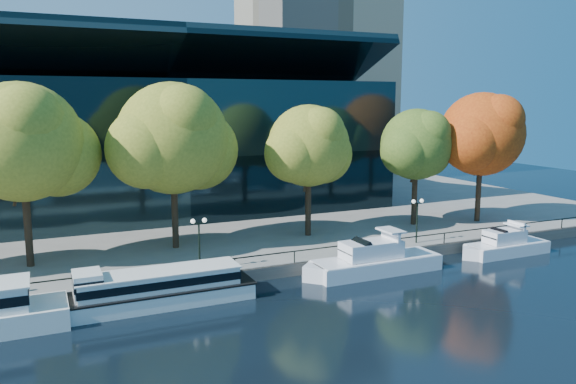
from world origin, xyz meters
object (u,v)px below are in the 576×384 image
tree_3 (310,148)px  lamp_1 (199,232)px  cruiser_far (504,245)px  cruiser_near (372,260)px  tree_5 (483,136)px  tree_1 (24,145)px  tree_2 (175,141)px  tour_boat (147,289)px  lamp_2 (417,211)px  tree_4 (418,146)px

tree_3 → lamp_1: size_ratio=3.09×
cruiser_far → tree_3: (-14.41, 10.40, 8.50)m
cruiser_near → tree_5: size_ratio=0.88×
tree_1 → tree_2: size_ratio=0.99×
tour_boat → tree_5: tree_5 is taller
lamp_1 → lamp_2: size_ratio=1.00×
tour_boat → tree_2: (4.71, 10.74, 9.18)m
tree_3 → tour_boat: bearing=-149.9°
tree_4 → lamp_2: bearing=-126.2°
tree_1 → tour_boat: bearing=-54.7°
cruiser_near → tree_1: 28.34m
tree_4 → tour_boat: bearing=-161.6°
cruiser_near → tree_3: 13.14m
tree_4 → lamp_2: tree_4 is taller
cruiser_near → lamp_1: 13.98m
tree_3 → tree_4: 12.23m
tour_boat → tree_4: (29.56, 9.85, 7.98)m
tree_1 → tree_2: bearing=4.4°
cruiser_near → tree_4: bearing=40.2°
tour_boat → cruiser_near: (17.84, -0.06, -0.15)m
tree_2 → tree_4: tree_2 is taller
tree_2 → lamp_2: tree_2 is taller
tour_boat → lamp_2: (24.86, 3.41, 2.75)m
tree_1 → lamp_2: bearing=-11.4°
tree_5 → lamp_2: size_ratio=3.40×
tree_5 → tree_2: bearing=175.7°
lamp_1 → lamp_2: same height
cruiser_near → lamp_2: lamp_2 is taller
tree_4 → lamp_1: (-24.94, -6.43, -5.23)m
lamp_1 → tree_4: bearing=14.5°
tree_2 → tree_5: bearing=-4.3°
tree_1 → tree_3: (24.31, 0.21, -1.07)m
lamp_2 → tree_1: bearing=168.6°
tree_4 → lamp_2: 9.53m
cruiser_near → tree_5: bearing=23.9°
cruiser_near → tree_4: size_ratio=1.00×
lamp_1 → tree_2: bearing=89.3°
cruiser_far → lamp_1: 27.55m
tree_2 → lamp_1: tree_2 is taller
tree_3 → lamp_2: (7.53, -6.65, -5.46)m
tree_3 → lamp_2: 11.43m
tree_5 → lamp_2: (-11.97, -4.92, -6.14)m
tree_2 → tree_3: bearing=-3.1°
tree_1 → lamp_2: 33.13m
tour_boat → tree_2: tree_2 is taller
tree_5 → lamp_1: tree_5 is taller
tree_3 → lamp_1: (-12.71, -6.65, -5.46)m
lamp_2 → tree_5: bearing=22.4°
tour_boat → tree_3: bearing=30.1°
tree_1 → lamp_1: (11.60, -6.43, -6.53)m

